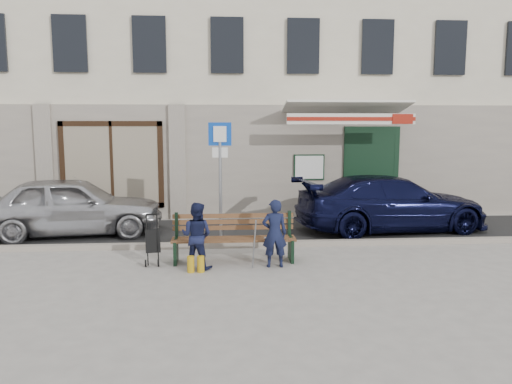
{
  "coord_description": "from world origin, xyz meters",
  "views": [
    {
      "loc": [
        -0.23,
        -9.11,
        2.66
      ],
      "look_at": [
        0.55,
        1.6,
        1.2
      ],
      "focal_mm": 35.0,
      "sensor_mm": 36.0,
      "label": 1
    }
  ],
  "objects": [
    {
      "name": "car_navy",
      "position": [
        4.05,
        2.96,
        0.7
      ],
      "size": [
        4.99,
        2.51,
        1.39
      ],
      "primitive_type": "imported",
      "rotation": [
        0.0,
        0.0,
        1.69
      ],
      "color": "black",
      "rests_on": "ground"
    },
    {
      "name": "bench",
      "position": [
        -0.02,
        0.37,
        0.46
      ],
      "size": [
        2.4,
        1.17,
        0.98
      ],
      "color": "brown",
      "rests_on": "ground"
    },
    {
      "name": "ground",
      "position": [
        0.0,
        0.0,
        0.0
      ],
      "size": [
        80.0,
        80.0,
        0.0
      ],
      "primitive_type": "plane",
      "color": "#9E9991",
      "rests_on": "ground"
    },
    {
      "name": "asphalt_lane",
      "position": [
        0.0,
        3.1,
        0.01
      ],
      "size": [
        60.0,
        3.2,
        0.01
      ],
      "primitive_type": "cube",
      "color": "#282828",
      "rests_on": "ground"
    },
    {
      "name": "building",
      "position": [
        0.01,
        8.45,
        4.97
      ],
      "size": [
        20.0,
        8.27,
        10.0
      ],
      "color": "beige",
      "rests_on": "ground"
    },
    {
      "name": "car_silver",
      "position": [
        -3.78,
        2.95,
        0.72
      ],
      "size": [
        4.42,
        2.24,
        1.44
      ],
      "primitive_type": "imported",
      "rotation": [
        0.0,
        0.0,
        1.7
      ],
      "color": "#AEAEB3",
      "rests_on": "ground"
    },
    {
      "name": "parking_sign",
      "position": [
        -0.22,
        1.79,
        1.81
      ],
      "size": [
        0.5,
        0.11,
        2.7
      ],
      "rotation": [
        0.0,
        0.0,
        -0.14
      ],
      "color": "gray",
      "rests_on": "ground"
    },
    {
      "name": "woman",
      "position": [
        -0.67,
        -0.03,
        0.62
      ],
      "size": [
        0.73,
        0.66,
        1.24
      ],
      "primitive_type": "imported",
      "rotation": [
        0.0,
        0.0,
        2.77
      ],
      "color": "#141939",
      "rests_on": "ground"
    },
    {
      "name": "man",
      "position": [
        0.78,
        -0.05,
        0.64
      ],
      "size": [
        0.48,
        0.32,
        1.28
      ],
      "primitive_type": "imported",
      "rotation": [
        0.0,
        0.0,
        3.17
      ],
      "color": "#131834",
      "rests_on": "ground"
    },
    {
      "name": "stroller",
      "position": [
        -1.52,
        0.3,
        0.43
      ],
      "size": [
        0.32,
        0.42,
        0.96
      ],
      "rotation": [
        0.0,
        0.0,
        0.18
      ],
      "color": "black",
      "rests_on": "ground"
    },
    {
      "name": "curb",
      "position": [
        0.0,
        1.5,
        0.06
      ],
      "size": [
        60.0,
        0.18,
        0.12
      ],
      "primitive_type": "cube",
      "color": "#9E9384",
      "rests_on": "ground"
    }
  ]
}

